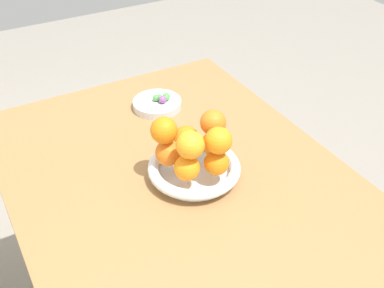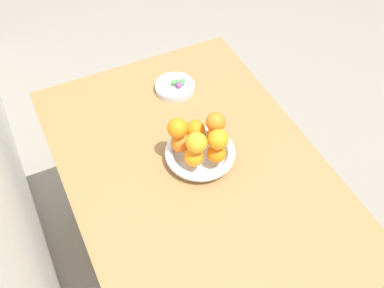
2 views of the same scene
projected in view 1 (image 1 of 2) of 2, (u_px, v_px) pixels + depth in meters
The scene contains 17 objects.
dining_table at pixel (188, 215), 1.16m from camera, with size 1.10×0.76×0.74m.
fruit_bowl at pixel (194, 169), 1.12m from camera, with size 0.22×0.22×0.04m.
candy_dish at pixel (157, 104), 1.38m from camera, with size 0.14×0.14×0.02m, color silver.
orange_0 at pixel (214, 144), 1.12m from camera, with size 0.06×0.06×0.06m, color orange.
orange_1 at pixel (186, 139), 1.14m from camera, with size 0.06×0.06×0.06m, color orange.
orange_2 at pixel (168, 153), 1.09m from camera, with size 0.06×0.06×0.06m, color orange.
orange_3 at pixel (187, 168), 1.05m from camera, with size 0.06×0.06×0.06m, color orange.
orange_4 at pixel (216, 163), 1.07m from camera, with size 0.06×0.06×0.06m, color orange.
orange_5 at pixel (213, 123), 1.09m from camera, with size 0.06×0.06×0.06m, color orange.
orange_6 at pixel (218, 141), 1.04m from camera, with size 0.06×0.06×0.06m, color orange.
orange_7 at pixel (188, 145), 1.02m from camera, with size 0.06×0.06×0.06m, color orange.
orange_8 at pixel (164, 130), 1.06m from camera, with size 0.06×0.06×0.06m, color orange.
candy_ball_0 at pixel (162, 100), 1.36m from camera, with size 0.02×0.02×0.02m, color #8C4C99.
candy_ball_1 at pixel (156, 98), 1.37m from camera, with size 0.02×0.02×0.02m, color #4C9947.
candy_ball_2 at pixel (166, 98), 1.37m from camera, with size 0.02×0.02×0.02m, color #4C9947.
candy_ball_3 at pixel (160, 97), 1.37m from camera, with size 0.02×0.02×0.02m, color #4C9947.
candy_ball_4 at pixel (166, 96), 1.37m from camera, with size 0.02×0.02×0.02m, color #4C9947.
Camera 1 is at (-0.73, 0.40, 1.47)m, focal length 45.00 mm.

